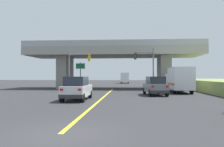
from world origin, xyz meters
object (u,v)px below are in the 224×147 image
Objects in this scene: suv_lead at (77,88)px; traffic_signal_farside at (76,64)px; highway_sign at (80,70)px; suv_crossing at (155,86)px; traffic_signal_nearside at (147,64)px; box_truck at (179,80)px; semi_truck_distant at (125,78)px.

suv_lead is 13.33m from traffic_signal_farside.
suv_crossing is at bearing -47.41° from highway_sign.
traffic_signal_nearside is 1.01× the size of traffic_signal_farside.
box_truck is at bearing 44.18° from suv_crossing.
traffic_signal_nearside reaches higher than suv_lead.
highway_sign is at bearing 126.45° from suv_crossing.
highway_sign is 30.91m from semi_truck_distant.
suv_crossing is at bearing -129.68° from box_truck.
suv_lead is 0.77× the size of traffic_signal_nearside.
suv_lead is at bearing -148.82° from suv_crossing.
box_truck reaches higher than suv_crossing.
traffic_signal_farside is (-10.10, -0.77, -0.09)m from traffic_signal_nearside.
traffic_signal_farside is at bearing -175.64° from traffic_signal_nearside.
suv_lead is 0.78× the size of traffic_signal_farside.
box_truck reaches higher than suv_lead.
box_truck is 14.22m from traffic_signal_farside.
suv_lead is at bearing -76.61° from traffic_signal_farside.
traffic_signal_nearside is at bearing 4.36° from traffic_signal_farside.
suv_lead is 1.10× the size of highway_sign.
traffic_signal_farside is at bearing -100.62° from semi_truck_distant.
traffic_signal_nearside is 1.42× the size of highway_sign.
semi_truck_distant reaches higher than suv_lead.
box_truck is at bearing -79.00° from semi_truck_distant.
suv_crossing is 5.44m from box_truck.
traffic_signal_farside is at bearing 103.39° from suv_lead.
suv_crossing is 0.73× the size of semi_truck_distant.
highway_sign is at bearing -102.58° from semi_truck_distant.
traffic_signal_farside reaches higher than semi_truck_distant.
suv_crossing is 12.82m from traffic_signal_farside.
suv_lead is 15.47m from traffic_signal_nearside.
suv_crossing is 41.78m from semi_truck_distant.
traffic_signal_farside is at bearing -86.52° from highway_sign.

